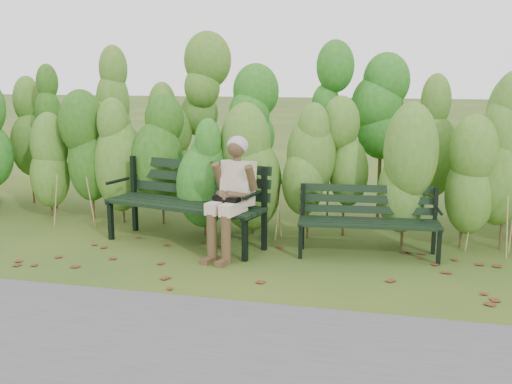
# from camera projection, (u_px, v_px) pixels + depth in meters

# --- Properties ---
(ground) EXTENTS (80.00, 80.00, 0.00)m
(ground) POSITION_uv_depth(u_px,v_px,m) (248.00, 268.00, 6.32)
(ground) COLOR #284719
(footpath) EXTENTS (60.00, 2.50, 0.01)m
(footpath) POSITION_uv_depth(u_px,v_px,m) (171.00, 365.00, 4.22)
(footpath) COLOR #474749
(footpath) RESTS_ON ground
(hedge_band) EXTENTS (11.04, 1.67, 2.42)m
(hedge_band) POSITION_uv_depth(u_px,v_px,m) (283.00, 132.00, 7.84)
(hedge_band) COLOR #47381E
(hedge_band) RESTS_ON ground
(leaf_litter) EXTENTS (5.82, 2.26, 0.01)m
(leaf_litter) POSITION_uv_depth(u_px,v_px,m) (290.00, 272.00, 6.19)
(leaf_litter) COLOR #572B19
(leaf_litter) RESTS_ON ground
(bench_left) EXTENTS (2.05, 1.08, 0.98)m
(bench_left) POSITION_uv_depth(u_px,v_px,m) (189.00, 196.00, 7.14)
(bench_left) COLOR black
(bench_left) RESTS_ON ground
(bench_right) EXTENTS (1.59, 0.66, 0.78)m
(bench_right) POSITION_uv_depth(u_px,v_px,m) (368.00, 215.00, 6.71)
(bench_right) COLOR black
(bench_right) RESTS_ON ground
(seated_woman) EXTENTS (0.54, 0.79, 1.34)m
(seated_woman) POSITION_uv_depth(u_px,v_px,m) (232.00, 188.00, 6.62)
(seated_woman) COLOR beige
(seated_woman) RESTS_ON ground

